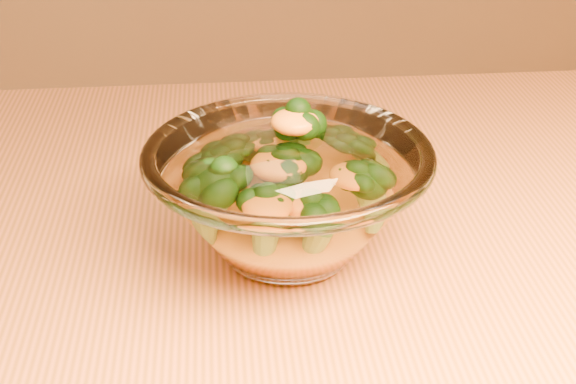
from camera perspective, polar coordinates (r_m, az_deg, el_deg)
The scene contains 3 objects.
glass_bowl at distance 0.54m, azimuth 0.00°, elevation -0.39°, with size 0.19×0.19×0.09m.
cheese_sauce at distance 0.55m, azimuth 0.00°, elevation -2.03°, with size 0.11×0.11×0.03m, color orange.
broccoli_heap at distance 0.54m, azimuth -0.46°, elevation 1.02°, with size 0.13×0.11×0.07m.
Camera 1 is at (0.06, -0.39, 1.06)m, focal length 50.00 mm.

